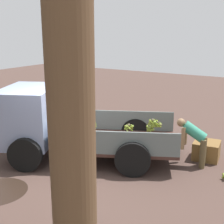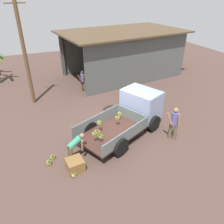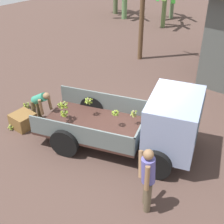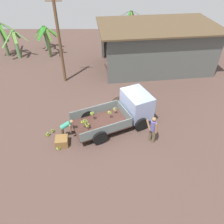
{
  "view_description": "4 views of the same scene",
  "coord_description": "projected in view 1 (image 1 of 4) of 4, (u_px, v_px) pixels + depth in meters",
  "views": [
    {
      "loc": [
        -4.66,
        5.95,
        3.42
      ],
      "look_at": [
        -0.2,
        -1.5,
        1.12
      ],
      "focal_mm": 50.0,
      "sensor_mm": 36.0,
      "label": 1
    },
    {
      "loc": [
        -3.95,
        -9.0,
        6.56
      ],
      "look_at": [
        -0.39,
        -0.37,
        1.27
      ],
      "focal_mm": 35.0,
      "sensor_mm": 36.0,
      "label": 2
    },
    {
      "loc": [
        5.25,
        -6.11,
        5.98
      ],
      "look_at": [
        -0.03,
        -0.82,
        1.2
      ],
      "focal_mm": 50.0,
      "sensor_mm": 36.0,
      "label": 3
    },
    {
      "loc": [
        -0.01,
        -10.65,
        9.0
      ],
      "look_at": [
        -0.01,
        -0.65,
        1.1
      ],
      "focal_mm": 35.0,
      "sensor_mm": 36.0,
      "label": 4
    }
  ],
  "objects": [
    {
      "name": "wooden_crate_0",
      "position": [
        206.0,
        150.0,
        8.48
      ],
      "size": [
        0.74,
        0.74,
        0.48
      ],
      "primitive_type": "cube",
      "rotation": [
        0.0,
        0.0,
        1.68
      ],
      "color": "brown",
      "rests_on": "ground"
    },
    {
      "name": "person_foreground_visitor",
      "position": [
        58.0,
        104.0,
        10.56
      ],
      "size": [
        0.66,
        0.52,
        1.75
      ],
      "rotation": [
        0.0,
        0.0,
        3.93
      ],
      "color": "brown",
      "rests_on": "ground"
    },
    {
      "name": "cargo_truck",
      "position": [
        49.0,
        121.0,
        8.51
      ],
      "size": [
        5.04,
        3.74,
        1.92
      ],
      "rotation": [
        0.0,
        0.0,
        0.43
      ],
      "color": "#3E251F",
      "rests_on": "ground"
    },
    {
      "name": "banana_bunch_on_ground_2",
      "position": [
        215.0,
        152.0,
        8.77
      ],
      "size": [
        0.21,
        0.21,
        0.17
      ],
      "color": "brown",
      "rests_on": "ground"
    },
    {
      "name": "person_worker_loading",
      "position": [
        195.0,
        138.0,
        7.95
      ],
      "size": [
        0.8,
        0.55,
        1.22
      ],
      "rotation": [
        0.0,
        0.0,
        0.16
      ],
      "color": "brown",
      "rests_on": "ground"
    },
    {
      "name": "ground",
      "position": [
        76.0,
        165.0,
        8.12
      ],
      "size": [
        36.0,
        36.0,
        0.0
      ],
      "primitive_type": "plane",
      "color": "#4A362F"
    },
    {
      "name": "utility_pole",
      "position": [
        70.0,
        76.0,
        1.36
      ],
      "size": [
        1.09,
        0.22,
        6.36
      ],
      "color": "brown",
      "rests_on": "ground"
    }
  ]
}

